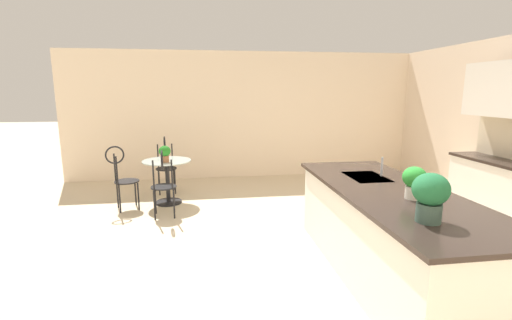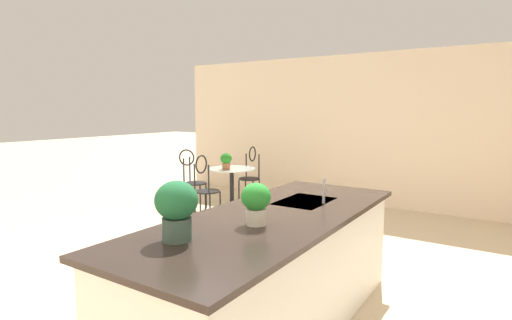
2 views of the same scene
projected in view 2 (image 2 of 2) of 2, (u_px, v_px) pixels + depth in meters
The scene contains 11 objects.
ground_plane at pixel (212, 288), 3.92m from camera, with size 40.00×40.00×0.00m, color beige.
wall_left_window at pixel (361, 130), 7.30m from camera, with size 0.12×7.80×2.70m, color beige.
kitchen_island at pixel (272, 271), 3.16m from camera, with size 2.80×1.06×0.92m.
bistro_table at pixel (232, 186), 6.80m from camera, with size 0.80×0.80×0.74m.
chair_near_window at pixel (192, 177), 6.94m from camera, with size 0.49×0.52×1.04m.
chair_by_island at pixel (250, 172), 7.43m from camera, with size 0.51×0.44×1.04m.
chair_toward_desk at pixel (205, 185), 6.19m from camera, with size 0.50×0.41×1.04m.
sink_faucet at pixel (324, 191), 3.45m from camera, with size 0.02×0.02×0.22m, color #B2B5BA.
potted_plant_on_table at pixel (226, 160), 6.64m from camera, with size 0.19×0.19×0.27m.
potted_plant_counter_far at pixel (176, 207), 2.46m from camera, with size 0.26×0.26×0.37m.
potted_plant_counter_near at pixel (256, 201), 2.81m from camera, with size 0.21×0.21×0.30m.
Camera 2 is at (2.90, 2.39, 1.72)m, focal length 28.44 mm.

